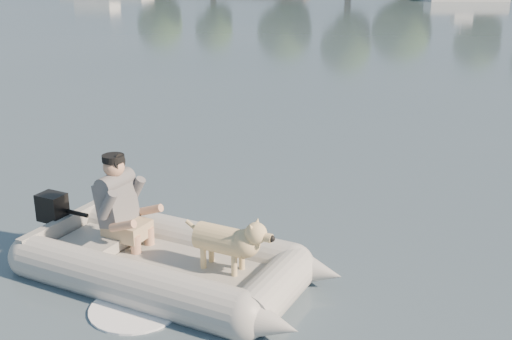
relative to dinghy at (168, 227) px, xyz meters
The scene contains 5 objects.
water 0.70m from the dinghy, 70.39° to the left, with size 160.00×160.00×0.00m, color slate.
dinghy is the anchor object (origin of this frame).
man 0.78m from the dinghy, behind, with size 0.78×0.67×1.16m, color #5C5C60, non-canonical shape.
dog 0.70m from the dinghy, ahead, with size 1.00×0.36×0.67m, color tan, non-canonical shape.
outboard_motor 1.82m from the dinghy, behind, with size 0.45×0.31×0.85m, color black, non-canonical shape.
Camera 1 is at (3.59, -6.06, 3.72)m, focal length 45.00 mm.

